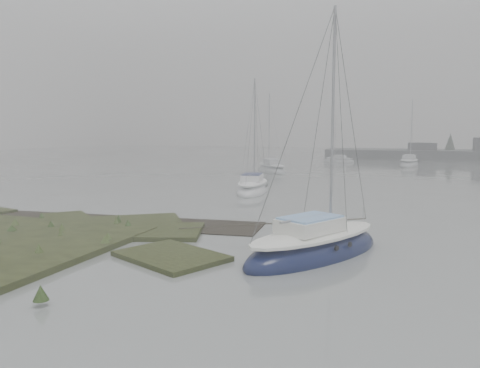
# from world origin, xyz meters

# --- Properties ---
(ground) EXTENTS (160.00, 160.00, 0.00)m
(ground) POSITION_xyz_m (0.00, 30.00, 0.00)
(ground) COLOR slate
(ground) RESTS_ON ground
(sailboat_main) EXTENTS (4.93, 6.65, 9.07)m
(sailboat_main) POSITION_xyz_m (4.97, 1.40, 0.28)
(sailboat_main) COLOR #0D1436
(sailboat_main) RESTS_ON ground
(sailboat_white) EXTENTS (2.90, 6.27, 8.52)m
(sailboat_white) POSITION_xyz_m (-2.18, 16.58, 0.26)
(sailboat_white) COLOR silver
(sailboat_white) RESTS_ON ground
(sailboat_far_a) EXTENTS (5.29, 6.26, 8.80)m
(sailboat_far_a) POSITION_xyz_m (-5.39, 32.78, 0.27)
(sailboat_far_a) COLOR #A3A9AC
(sailboat_far_a) RESTS_ON ground
(sailboat_far_b) EXTENTS (2.84, 6.43, 8.77)m
(sailboat_far_b) POSITION_xyz_m (8.19, 46.61, 0.27)
(sailboat_far_b) COLOR #B0B4B9
(sailboat_far_b) RESTS_ON ground
(sailboat_far_c) EXTENTS (4.63, 2.47, 6.23)m
(sailboat_far_c) POSITION_xyz_m (-0.91, 50.88, 0.19)
(sailboat_far_c) COLOR #B4B9BF
(sailboat_far_c) RESTS_ON ground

